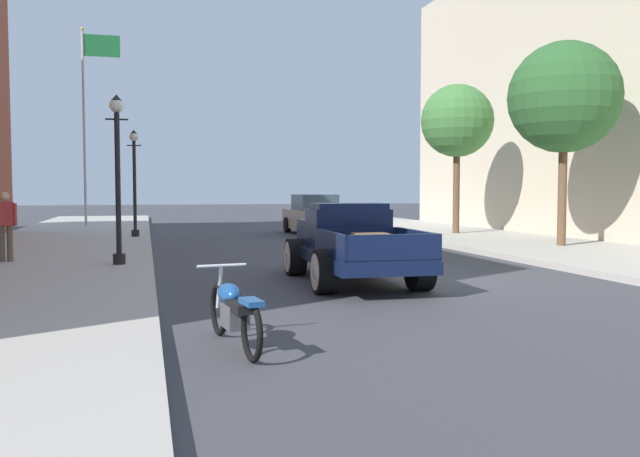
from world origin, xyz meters
TOP-DOWN VIEW (x-y plane):
  - ground_plane at (0.00, 0.00)m, footprint 140.00×140.00m
  - sidewalk_left at (-7.25, 0.00)m, footprint 5.50×64.00m
  - hotrod_truck_navy at (-0.66, -0.33)m, footprint 2.27×4.98m
  - motorcycle_parked at (-3.67, -5.53)m, footprint 0.62×2.11m
  - car_background_tan at (2.10, 13.67)m, footprint 1.94×4.34m
  - pedestrian_sidewalk_left at (-7.87, 3.88)m, footprint 0.53×0.22m
  - street_lamp_near at (-5.26, 2.61)m, footprint 0.50×0.32m
  - street_lamp_far at (-5.03, 11.89)m, footprint 0.50×0.32m
  - flagpole at (-7.13, 19.72)m, footprint 1.74×0.16m
  - street_tree_nearest at (7.60, 4.57)m, footprint 3.34×3.34m
  - street_tree_second at (7.08, 10.70)m, footprint 2.81×2.81m

SIDE VIEW (x-z plane):
  - ground_plane at x=0.00m, z-range 0.00..0.00m
  - sidewalk_left at x=-7.25m, z-range 0.00..0.15m
  - motorcycle_parked at x=-3.67m, z-range -0.02..0.91m
  - hotrod_truck_navy at x=-0.66m, z-range -0.04..1.54m
  - car_background_tan at x=2.10m, z-range -0.06..1.59m
  - pedestrian_sidewalk_left at x=-7.87m, z-range 0.26..1.91m
  - street_lamp_near at x=-5.26m, z-range 0.46..4.31m
  - street_lamp_far at x=-5.03m, z-range 0.46..4.31m
  - street_tree_second at x=7.08m, z-range 1.60..7.37m
  - street_tree_nearest at x=7.60m, z-range 1.54..7.69m
  - flagpole at x=-7.13m, z-range 1.19..10.35m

